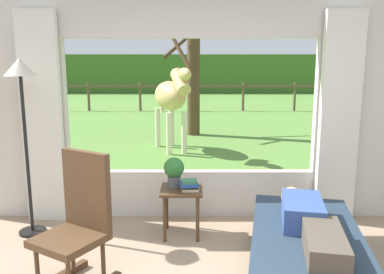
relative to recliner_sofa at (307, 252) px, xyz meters
The scene contains 15 objects.
back_wall_with_window 2.01m from the recliner_sofa, 125.07° to the left, with size 5.20×0.12×2.55m.
curtain_panel_left 3.13m from the recliner_sofa, 154.61° to the left, with size 0.44×0.10×2.40m, color silver.
curtain_panel_right 1.75m from the recliner_sofa, 61.26° to the left, with size 0.44×0.10×2.40m, color silver.
outdoor_pasture_lawn 12.35m from the recliner_sofa, 94.61° to the left, with size 36.00×21.68×0.02m, color #568438.
distant_hill_ridge 22.20m from the recliner_sofa, 92.56° to the left, with size 36.00×2.00×2.40m, color #406826.
recliner_sofa is the anchor object (origin of this frame).
reclining_person 0.31m from the recliner_sofa, 90.00° to the right, with size 0.45×1.43×0.22m.
rocking_chair 1.93m from the recliner_sofa, behind, with size 0.74×0.82×1.12m.
side_table 1.38m from the recliner_sofa, 142.75° to the left, with size 0.44×0.44×0.52m.
potted_plant 1.54m from the recliner_sofa, 142.77° to the left, with size 0.22×0.22×0.32m.
book_stack 1.31m from the recliner_sofa, 142.69° to the left, with size 0.21×0.16×0.11m.
floor_lamp_left 3.13m from the recliner_sofa, 162.15° to the left, with size 0.32×0.32×1.88m.
horse 5.20m from the recliner_sofa, 105.94° to the left, with size 0.98×1.80×1.73m.
pasture_tree 7.00m from the recliner_sofa, 97.96° to the left, with size 1.66×1.62×3.51m.
pasture_fence_line 12.10m from the recliner_sofa, 94.71° to the left, with size 16.10×0.10×1.10m.
Camera 1 is at (0.02, -2.28, 1.81)m, focal length 36.57 mm.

